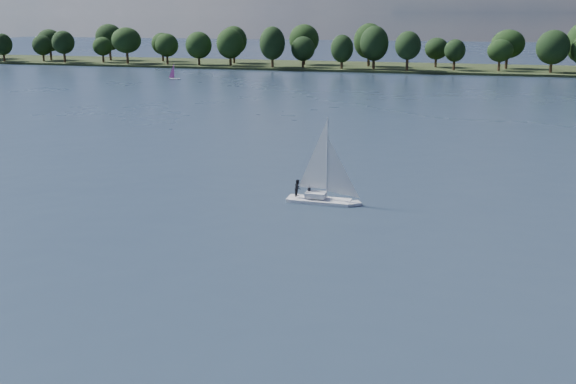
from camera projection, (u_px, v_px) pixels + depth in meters
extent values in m
plane|color=#233342|center=(441.00, 119.00, 119.07)|extent=(700.00, 700.00, 0.00)
cube|color=black|center=(454.00, 70.00, 223.09)|extent=(660.00, 40.00, 1.50)
cube|color=silver|center=(321.00, 203.00, 66.81)|extent=(7.17, 2.09, 0.84)
cube|color=silver|center=(321.00, 195.00, 66.58)|extent=(2.12, 1.29, 0.52)
cylinder|color=silver|center=(321.00, 158.00, 65.52)|extent=(0.13, 0.13, 8.40)
imported|color=black|center=(309.00, 187.00, 67.19)|extent=(0.51, 0.71, 1.81)
imported|color=black|center=(298.00, 188.00, 66.91)|extent=(0.77, 0.94, 1.81)
cube|color=silver|center=(175.00, 80.00, 190.33)|extent=(3.34, 2.05, 0.50)
cylinder|color=silver|center=(174.00, 71.00, 189.66)|extent=(0.09, 0.09, 4.47)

